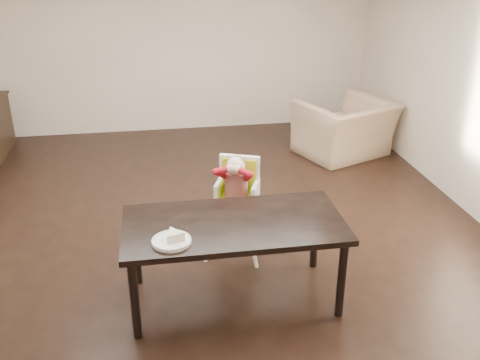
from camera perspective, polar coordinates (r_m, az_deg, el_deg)
The scene contains 6 objects.
ground at distance 5.69m, azimuth -3.71°, elevation -5.78°, with size 7.00×7.00×0.00m, color black.
room_walls at distance 5.02m, azimuth -4.29°, elevation 12.86°, with size 6.02×7.02×2.71m.
dining_table at distance 4.39m, azimuth -0.67°, elevation -5.40°, with size 1.80×0.90×0.75m.
high_chair at distance 5.07m, azimuth -0.34°, elevation -0.49°, with size 0.55×0.55×1.02m.
plate at distance 4.09m, azimuth -7.21°, elevation -6.25°, with size 0.35×0.35×0.09m.
armchair at distance 7.70m, azimuth 11.19°, elevation 6.35°, with size 1.20×0.78×1.05m, color tan.
Camera 1 is at (-0.44, -4.90, 2.85)m, focal length 40.00 mm.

